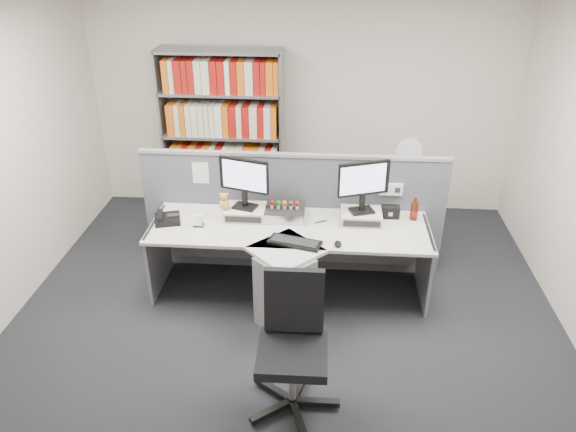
# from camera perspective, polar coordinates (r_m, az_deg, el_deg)

# --- Properties ---
(ground) EXTENTS (5.50, 5.50, 0.00)m
(ground) POSITION_cam_1_polar(r_m,az_deg,el_deg) (4.86, -0.61, -13.29)
(ground) COLOR #25262B
(ground) RESTS_ON ground
(room_shell) EXTENTS (5.04, 5.54, 2.72)m
(room_shell) POSITION_cam_1_polar(r_m,az_deg,el_deg) (3.91, -0.74, 6.83)
(room_shell) COLOR silver
(room_shell) RESTS_ON ground
(partition) EXTENTS (3.00, 0.08, 1.27)m
(partition) POSITION_cam_1_polar(r_m,az_deg,el_deg) (5.52, 0.53, 0.42)
(partition) COLOR #595B65
(partition) RESTS_ON ground
(desk) EXTENTS (2.60, 1.20, 0.72)m
(desk) POSITION_cam_1_polar(r_m,az_deg,el_deg) (5.05, -0.05, -4.94)
(desk) COLOR silver
(desk) RESTS_ON ground
(monitor_riser_left) EXTENTS (0.38, 0.31, 0.10)m
(monitor_riser_left) POSITION_cam_1_polar(r_m,az_deg,el_deg) (5.27, -4.44, 0.39)
(monitor_riser_left) COLOR beige
(monitor_riser_left) RESTS_ON desk
(monitor_riser_right) EXTENTS (0.38, 0.31, 0.10)m
(monitor_riser_right) POSITION_cam_1_polar(r_m,az_deg,el_deg) (5.22, 7.58, -0.04)
(monitor_riser_right) COLOR beige
(monitor_riser_right) RESTS_ON desk
(monitor_left) EXTENTS (0.48, 0.21, 0.49)m
(monitor_left) POSITION_cam_1_polar(r_m,az_deg,el_deg) (5.12, -4.57, 3.83)
(monitor_left) COLOR black
(monitor_left) RESTS_ON monitor_riser_left
(monitor_right) EXTENTS (0.47, 0.22, 0.50)m
(monitor_right) POSITION_cam_1_polar(r_m,az_deg,el_deg) (5.07, 7.82, 3.44)
(monitor_right) COLOR black
(monitor_right) RESTS_ON monitor_riser_right
(desktop_pc) EXTENTS (0.37, 0.33, 0.10)m
(desktop_pc) POSITION_cam_1_polar(r_m,az_deg,el_deg) (5.25, -0.35, 0.37)
(desktop_pc) COLOR black
(desktop_pc) RESTS_ON desk
(figurines) EXTENTS (0.29, 0.05, 0.09)m
(figurines) POSITION_cam_1_polar(r_m,az_deg,el_deg) (5.19, -0.37, 1.28)
(figurines) COLOR beige
(figurines) RESTS_ON desktop_pc
(keyboard) EXTENTS (0.50, 0.29, 0.03)m
(keyboard) POSITION_cam_1_polar(r_m,az_deg,el_deg) (4.83, 0.71, -2.73)
(keyboard) COLOR black
(keyboard) RESTS_ON desk
(mouse) EXTENTS (0.06, 0.10, 0.04)m
(mouse) POSITION_cam_1_polar(r_m,az_deg,el_deg) (4.82, 5.19, -2.88)
(mouse) COLOR black
(mouse) RESTS_ON desk
(desk_phone) EXTENTS (0.28, 0.26, 0.10)m
(desk_phone) POSITION_cam_1_polar(r_m,az_deg,el_deg) (5.29, -12.42, -0.27)
(desk_phone) COLOR black
(desk_phone) RESTS_ON desk
(desk_calendar) EXTENTS (0.09, 0.07, 0.11)m
(desk_calendar) POSITION_cam_1_polar(r_m,az_deg,el_deg) (5.16, -9.29, -0.56)
(desk_calendar) COLOR black
(desk_calendar) RESTS_ON desk
(plush_toy) EXTENTS (0.10, 0.10, 0.17)m
(plush_toy) POSITION_cam_1_polar(r_m,az_deg,el_deg) (5.20, -6.63, 1.42)
(plush_toy) COLOR gold
(plush_toy) RESTS_ON monitor_riser_left
(speaker) EXTENTS (0.17, 0.10, 0.12)m
(speaker) POSITION_cam_1_polar(r_m,az_deg,el_deg) (5.33, 10.53, 0.43)
(speaker) COLOR black
(speaker) RESTS_ON desk
(cola_bottle) EXTENTS (0.07, 0.07, 0.24)m
(cola_bottle) POSITION_cam_1_polar(r_m,az_deg,el_deg) (5.32, 12.92, 0.52)
(cola_bottle) COLOR #3F190A
(cola_bottle) RESTS_ON desk
(shelving_unit) EXTENTS (1.41, 0.40, 2.00)m
(shelving_unit) POSITION_cam_1_polar(r_m,az_deg,el_deg) (6.59, -6.68, 8.03)
(shelving_unit) COLOR gray
(shelving_unit) RESTS_ON ground
(filing_cabinet) EXTENTS (0.45, 0.61, 0.70)m
(filing_cabinet) POSITION_cam_1_polar(r_m,az_deg,el_deg) (6.37, 11.78, 0.74)
(filing_cabinet) COLOR gray
(filing_cabinet) RESTS_ON ground
(desk_fan) EXTENTS (0.28, 0.19, 0.49)m
(desk_fan) POSITION_cam_1_polar(r_m,az_deg,el_deg) (6.10, 12.37, 6.24)
(desk_fan) COLOR white
(desk_fan) RESTS_ON filing_cabinet
(office_chair) EXTENTS (0.66, 0.69, 1.04)m
(office_chair) POSITION_cam_1_polar(r_m,az_deg,el_deg) (4.05, 0.52, -12.78)
(office_chair) COLOR silver
(office_chair) RESTS_ON ground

